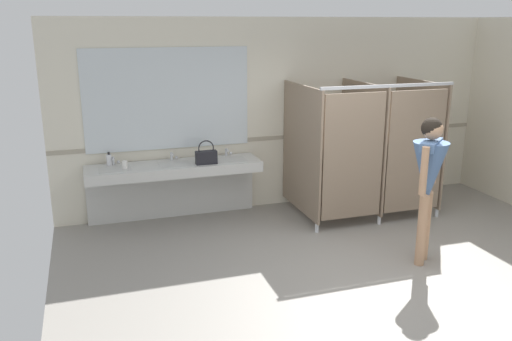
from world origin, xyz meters
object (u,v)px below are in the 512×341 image
(person_standing, at_px, (429,172))
(handbag, at_px, (206,156))
(paper_cup, at_px, (125,165))
(soap_dispenser, at_px, (109,160))

(person_standing, distance_m, handbag, 2.93)
(person_standing, height_order, handbag, person_standing)
(handbag, height_order, paper_cup, handbag)
(person_standing, xyz_separation_m, handbag, (-2.11, 2.03, -0.14))
(soap_dispenser, bearing_deg, handbag, -14.44)
(person_standing, bearing_deg, soap_dispenser, 145.12)
(person_standing, relative_size, soap_dispenser, 9.22)
(soap_dispenser, distance_m, paper_cup, 0.31)
(person_standing, distance_m, paper_cup, 3.83)
(person_standing, bearing_deg, handbag, 136.10)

